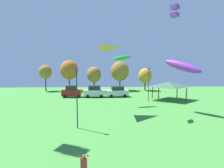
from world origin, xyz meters
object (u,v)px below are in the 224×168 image
treeline_tree_4 (145,76)px  kite_flying_9 (175,11)px  light_post_1 (149,82)px  person_standing_far_right (84,166)px  parked_car_leftmost (72,92)px  kite_flying_5 (122,58)px  kite_flying_6 (182,66)px  light_post_0 (77,95)px  treeline_tree_1 (69,70)px  treeline_tree_3 (120,71)px  treeline_tree_0 (45,72)px  treeline_tree_2 (94,75)px  parked_car_third_from_left (117,92)px  kite_flying_4 (102,59)px  park_pavilion (169,84)px  parked_car_second_from_left (95,92)px

treeline_tree_4 → kite_flying_9: bearing=-95.7°
light_post_1 → treeline_tree_4: light_post_1 is taller
person_standing_far_right → parked_car_leftmost: 28.83m
kite_flying_5 → kite_flying_6: 9.84m
kite_flying_9 → light_post_0: bearing=-162.4°
treeline_tree_1 → treeline_tree_3: size_ratio=1.03×
light_post_1 → treeline_tree_0: bearing=148.3°
treeline_tree_2 → treeline_tree_4: 14.06m
person_standing_far_right → kite_flying_9: (9.93, 12.49, 12.48)m
parked_car_third_from_left → light_post_1: size_ratio=0.79×
kite_flying_9 → light_post_1: (-0.29, 10.83, -9.85)m
kite_flying_4 → kite_flying_9: kite_flying_9 is taller
kite_flying_4 → park_pavilion: 16.07m
treeline_tree_2 → treeline_tree_3: size_ratio=0.82×
park_pavilion → light_post_1: (-4.30, -1.06, 0.47)m
kite_flying_6 → treeline_tree_2: 26.03m
kite_flying_5 → kite_flying_6: (8.10, -5.42, -1.39)m
kite_flying_4 → kite_flying_5: bearing=52.3°
kite_flying_4 → park_pavilion: (13.06, 8.17, -4.57)m
treeline_tree_3 → treeline_tree_4: (6.96, -0.70, -1.23)m
person_standing_far_right → kite_flying_5: size_ratio=0.48×
park_pavilion → treeline_tree_0: 31.92m
treeline_tree_2 → treeline_tree_3: treeline_tree_3 is taller
treeline_tree_1 → kite_flying_4: bearing=-67.6°
light_post_1 → treeline_tree_1: (-17.98, 15.27, 2.12)m
parked_car_third_from_left → kite_flying_5: bearing=-95.8°
kite_flying_5 → treeline_tree_4: (8.25, 17.57, -3.96)m
park_pavilion → treeline_tree_2: (-15.48, 12.67, 1.37)m
light_post_1 → treeline_tree_0: 28.64m
kite_flying_5 → treeline_tree_3: bearing=86.0°
parked_car_leftmost → kite_flying_5: bearing=-38.8°
person_standing_far_right → parked_car_leftmost: bearing=78.9°
park_pavilion → treeline_tree_3: bearing=120.3°
person_standing_far_right → parked_car_third_from_left: (4.03, 28.10, 0.21)m
treeline_tree_1 → light_post_1: bearing=-40.3°
parked_car_second_from_left → kite_flying_4: bearing=-81.9°
kite_flying_5 → parked_car_second_from_left: bearing=125.0°
park_pavilion → treeline_tree_0: bearing=154.0°
treeline_tree_2 → person_standing_far_right: bearing=-87.6°
park_pavilion → treeline_tree_4: (-1.47, 13.73, 0.98)m
kite_flying_5 → treeline_tree_1: (-12.57, 18.04, -2.35)m
parked_car_third_from_left → light_post_0: light_post_0 is taller
light_post_0 → treeline_tree_0: size_ratio=0.92×
parked_car_leftmost → treeline_tree_0: bearing=129.4°
person_standing_far_right → kite_flying_9: kite_flying_9 is taller
person_standing_far_right → parked_car_third_from_left: parked_car_third_from_left is taller
parked_car_third_from_left → treeline_tree_4: size_ratio=0.81×
parked_car_leftmost → treeline_tree_3: bearing=41.3°
light_post_0 → treeline_tree_1: bearing=102.6°
kite_flying_6 → treeline_tree_0: size_ratio=0.73×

